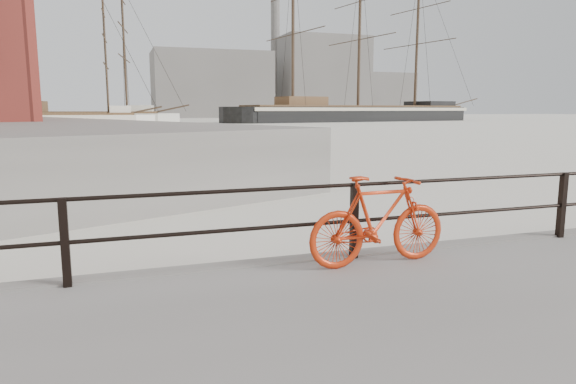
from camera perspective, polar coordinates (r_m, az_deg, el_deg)
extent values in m
plane|color=white|center=(9.15, 27.06, -6.38)|extent=(400.00, 400.00, 0.00)
imported|color=red|center=(6.54, 10.07, -3.10)|extent=(1.90, 0.35, 1.14)
cube|color=gray|center=(148.63, -8.51, 11.66)|extent=(32.00, 18.00, 18.00)
cube|color=gray|center=(163.40, 3.61, 12.56)|extent=(26.00, 20.00, 24.00)
cube|color=gray|center=(177.53, 9.98, 10.56)|extent=(20.00, 16.00, 14.00)
cylinder|color=gray|center=(164.63, -1.41, 16.05)|extent=(2.80, 2.80, 44.00)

